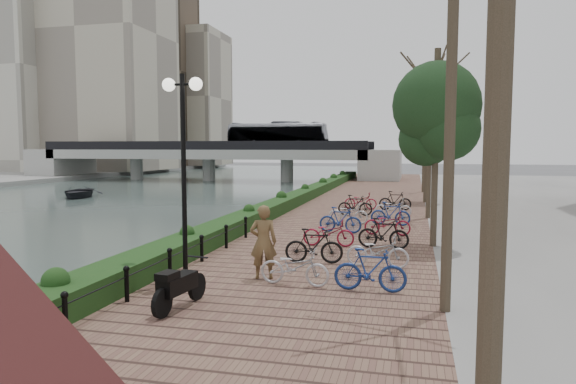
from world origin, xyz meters
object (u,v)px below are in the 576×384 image
(lamppost, at_px, (183,134))
(pedestrian, at_px, (263,242))
(motorcycle, at_px, (180,285))
(boat, at_px, (78,192))

(lamppost, distance_m, pedestrian, 3.32)
(lamppost, height_order, pedestrian, lamppost)
(lamppost, xyz_separation_m, pedestrian, (1.78, 0.76, -2.69))
(motorcycle, distance_m, boat, 31.00)
(lamppost, bearing_deg, motorcycle, -67.63)
(boat, bearing_deg, lamppost, -67.51)
(motorcycle, xyz_separation_m, pedestrian, (0.97, 2.73, 0.44))
(motorcycle, xyz_separation_m, boat, (-19.78, 23.87, -0.55))
(pedestrian, xyz_separation_m, boat, (-20.75, 21.14, -1.00))
(lamppost, relative_size, boat, 1.25)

